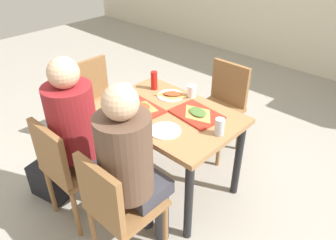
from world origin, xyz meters
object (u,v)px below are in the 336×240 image
at_px(person_in_red, 79,128).
at_px(pizza_slice_a, 141,107).
at_px(main_table, 168,124).
at_px(pizza_slice_b, 198,113).
at_px(tray_red_near, 139,109).
at_px(plastic_cup_a, 192,91).
at_px(chair_far_side, 222,102).
at_px(condiment_bottle, 154,80).
at_px(tray_red_far, 196,114).
at_px(pizza_slice_c, 173,94).
at_px(chair_near_left, 67,165).
at_px(chair_left_end, 98,98).
at_px(paper_plate_near_edge, 165,130).
at_px(handbag, 49,182).
at_px(chair_near_right, 116,205).
at_px(paper_plate_center, 170,96).
at_px(person_in_brown_jacket, 131,162).
at_px(soda_can, 220,127).
at_px(plastic_cup_b, 140,124).
at_px(foil_bundle, 126,88).

bearing_deg(person_in_red, pizza_slice_a, 78.34).
distance_m(main_table, pizza_slice_b, 0.26).
distance_m(tray_red_near, plastic_cup_a, 0.47).
bearing_deg(chair_far_side, condiment_bottle, -122.48).
height_order(tray_red_far, pizza_slice_c, pizza_slice_c).
xyz_separation_m(main_table, plastic_cup_a, (-0.03, 0.31, 0.16)).
height_order(main_table, chair_far_side, chair_far_side).
bearing_deg(plastic_cup_a, main_table, -85.08).
bearing_deg(tray_red_near, chair_near_left, -97.38).
height_order(tray_red_near, pizza_slice_c, pizza_slice_c).
relative_size(chair_left_end, pizza_slice_c, 3.47).
height_order(main_table, paper_plate_near_edge, paper_plate_near_edge).
distance_m(paper_plate_near_edge, handbag, 1.13).
relative_size(tray_red_near, pizza_slice_c, 1.44).
distance_m(chair_near_right, tray_red_near, 0.80).
height_order(chair_near_left, plastic_cup_a, chair_near_left).
xyz_separation_m(main_table, paper_plate_center, (-0.16, 0.20, 0.11)).
xyz_separation_m(main_table, handbag, (-0.62, -0.77, -0.48)).
bearing_deg(pizza_slice_b, pizza_slice_c, 163.85).
bearing_deg(tray_red_far, paper_plate_near_edge, -94.92).
xyz_separation_m(person_in_brown_jacket, pizza_slice_a, (-0.44, 0.49, -0.01)).
relative_size(main_table, chair_near_right, 1.24).
distance_m(person_in_brown_jacket, tray_red_far, 0.72).
distance_m(tray_red_near, soda_can, 0.66).
height_order(tray_red_near, plastic_cup_b, plastic_cup_b).
height_order(tray_red_far, condiment_bottle, condiment_bottle).
relative_size(person_in_brown_jacket, tray_red_far, 3.55).
distance_m(chair_near_right, plastic_cup_a, 1.13).
distance_m(chair_far_side, foil_bundle, 0.93).
distance_m(pizza_slice_b, handbag, 1.35).
xyz_separation_m(chair_left_end, pizza_slice_a, (0.75, -0.12, 0.24)).
bearing_deg(pizza_slice_b, foil_bundle, -168.62).
relative_size(main_table, pizza_slice_b, 4.16).
height_order(chair_left_end, pizza_slice_c, chair_left_end).
relative_size(person_in_brown_jacket, paper_plate_center, 5.80).
bearing_deg(tray_red_far, chair_left_end, -174.33).
relative_size(person_in_red, pizza_slice_b, 4.94).
xyz_separation_m(person_in_red, condiment_bottle, (-0.08, 0.81, 0.05)).
bearing_deg(paper_plate_near_edge, tray_red_far, 85.08).
bearing_deg(paper_plate_near_edge, chair_left_end, 169.43).
xyz_separation_m(chair_far_side, handbag, (-0.62, -1.52, -0.37)).
distance_m(person_in_brown_jacket, handbag, 1.09).
bearing_deg(plastic_cup_b, tray_red_far, 69.09).
bearing_deg(pizza_slice_a, chair_near_left, -99.10).
relative_size(person_in_red, person_in_brown_jacket, 1.00).
bearing_deg(condiment_bottle, paper_plate_near_edge, -38.34).
distance_m(paper_plate_near_edge, soda_can, 0.37).
bearing_deg(paper_plate_near_edge, person_in_red, -136.47).
distance_m(chair_near_right, pizza_slice_a, 0.80).
height_order(soda_can, foil_bundle, soda_can).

